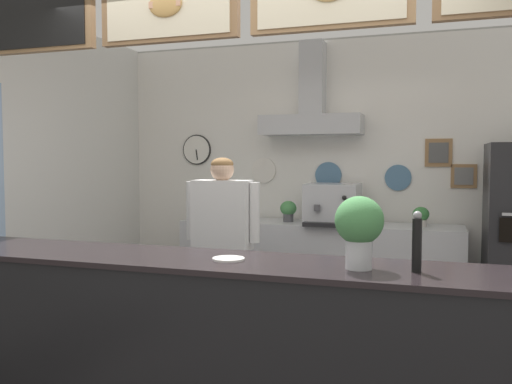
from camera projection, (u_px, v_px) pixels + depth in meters
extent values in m
cube|color=#9E9E99|center=(332.00, 174.00, 5.67)|extent=(4.66, 0.12, 2.80)
cube|color=white|center=(331.00, 174.00, 5.61)|extent=(4.62, 0.01, 2.76)
cylinder|color=black|center=(197.00, 150.00, 6.05)|extent=(0.34, 0.02, 0.34)
cylinder|color=white|center=(196.00, 150.00, 6.04)|extent=(0.31, 0.01, 0.31)
cube|color=black|center=(197.00, 155.00, 6.04)|extent=(0.03, 0.01, 0.12)
cylinder|color=white|center=(264.00, 170.00, 5.82)|extent=(0.27, 0.02, 0.27)
cylinder|color=teal|center=(328.00, 175.00, 5.60)|extent=(0.28, 0.02, 0.28)
cylinder|color=teal|center=(398.00, 178.00, 5.38)|extent=(0.26, 0.02, 0.26)
cube|color=#997047|center=(439.00, 153.00, 5.25)|extent=(0.25, 0.02, 0.27)
cube|color=#555555|center=(439.00, 153.00, 5.24)|extent=(0.18, 0.01, 0.20)
cube|color=#997047|center=(464.00, 176.00, 5.19)|extent=(0.24, 0.02, 0.23)
cube|color=slate|center=(464.00, 176.00, 5.18)|extent=(0.17, 0.01, 0.17)
cube|color=#B7BABF|center=(311.00, 125.00, 5.46)|extent=(1.03, 0.37, 0.20)
cube|color=#B7BABF|center=(313.00, 79.00, 5.49)|extent=(0.24, 0.24, 0.75)
cube|color=#9E754C|center=(35.00, 21.00, 3.46)|extent=(0.88, 0.05, 0.40)
cube|color=black|center=(32.00, 20.00, 3.43)|extent=(0.79, 0.01, 0.35)
cube|color=olive|center=(169.00, 8.00, 3.16)|extent=(0.88, 0.05, 0.40)
cube|color=beige|center=(166.00, 7.00, 3.13)|extent=(0.79, 0.01, 0.35)
ellipsoid|color=tan|center=(165.00, 4.00, 3.12)|extent=(0.21, 0.04, 0.15)
cube|color=tan|center=(165.00, 4.00, 3.11)|extent=(0.20, 0.01, 0.04)
cube|color=black|center=(232.00, 355.00, 2.91)|extent=(3.96, 0.58, 0.99)
cube|color=black|center=(231.00, 262.00, 2.87)|extent=(4.04, 0.61, 0.03)
cube|color=#B7BABF|center=(317.00, 269.00, 5.37)|extent=(2.76, 0.56, 0.92)
cube|color=#929499|center=(317.00, 298.00, 5.38)|extent=(2.62, 0.52, 0.02)
cube|color=#232328|center=(223.00, 301.00, 4.32)|extent=(0.35, 0.21, 0.83)
cube|color=white|center=(222.00, 215.00, 4.28)|extent=(0.46, 0.23, 0.56)
cylinder|color=white|center=(255.00, 212.00, 4.20)|extent=(0.08, 0.08, 0.47)
cylinder|color=white|center=(191.00, 211.00, 4.35)|extent=(0.08, 0.08, 0.47)
sphere|color=#D8AD8E|center=(222.00, 169.00, 4.26)|extent=(0.19, 0.19, 0.19)
ellipsoid|color=olive|center=(222.00, 164.00, 4.25)|extent=(0.18, 0.18, 0.10)
cube|color=#B7BABF|center=(333.00, 204.00, 5.26)|extent=(0.51, 0.48, 0.39)
cylinder|color=#4C4C51|center=(317.00, 208.00, 5.04)|extent=(0.06, 0.06, 0.06)
cube|color=black|center=(327.00, 225.00, 5.01)|extent=(0.46, 0.10, 0.04)
sphere|color=black|center=(344.00, 198.00, 4.96)|extent=(0.04, 0.04, 0.04)
cylinder|color=beige|center=(421.00, 223.00, 5.05)|extent=(0.12, 0.12, 0.06)
ellipsoid|color=#387A3D|center=(421.00, 214.00, 5.05)|extent=(0.15, 0.15, 0.14)
cylinder|color=#4C4C51|center=(288.00, 218.00, 5.42)|extent=(0.10, 0.10, 0.08)
ellipsoid|color=#47894C|center=(288.00, 208.00, 5.41)|extent=(0.16, 0.16, 0.15)
cylinder|color=#9E563D|center=(363.00, 221.00, 5.20)|extent=(0.12, 0.12, 0.06)
ellipsoid|color=#47894C|center=(363.00, 212.00, 5.19)|extent=(0.17, 0.17, 0.16)
cylinder|color=#4C4C51|center=(213.00, 216.00, 5.68)|extent=(0.14, 0.14, 0.07)
ellipsoid|color=#5B844C|center=(213.00, 205.00, 5.67)|extent=(0.24, 0.24, 0.22)
cylinder|color=white|center=(228.00, 259.00, 2.86)|extent=(0.17, 0.17, 0.01)
cylinder|color=black|center=(417.00, 246.00, 2.55)|extent=(0.05, 0.05, 0.26)
sphere|color=gray|center=(417.00, 215.00, 2.54)|extent=(0.04, 0.04, 0.04)
cylinder|color=silver|center=(359.00, 253.00, 2.63)|extent=(0.13, 0.13, 0.16)
cylinder|color=gray|center=(359.00, 263.00, 2.63)|extent=(0.12, 0.12, 0.05)
ellipsoid|color=#47894C|center=(359.00, 220.00, 2.62)|extent=(0.24, 0.24, 0.24)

